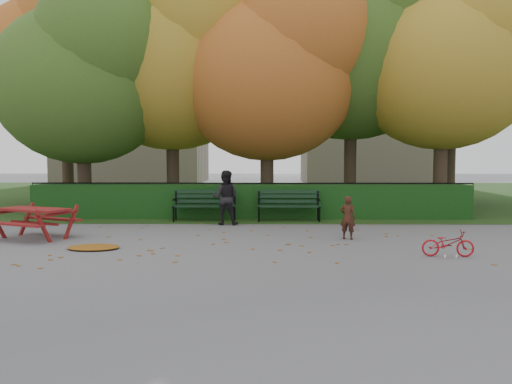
{
  "coord_description": "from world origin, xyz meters",
  "views": [
    {
      "loc": [
        0.37,
        -10.48,
        1.82
      ],
      "look_at": [
        0.2,
        1.3,
        1.0
      ],
      "focal_mm": 35.0,
      "sensor_mm": 36.0,
      "label": 1
    }
  ],
  "objects_px": {
    "child": "(348,218)",
    "bench_left": "(205,203)",
    "tree_d": "(364,37)",
    "picnic_table": "(34,215)",
    "tree_a": "(89,73)",
    "tree_b": "(181,52)",
    "tree_e": "(456,55)",
    "tree_f": "(72,58)",
    "bench_right": "(289,203)",
    "tree_g": "(463,68)",
    "adult": "(225,198)",
    "tree_c": "(277,65)",
    "bicycle": "(448,243)"
  },
  "relations": [
    {
      "from": "tree_b",
      "to": "tree_g",
      "type": "distance_m",
      "value": 11.19
    },
    {
      "from": "tree_a",
      "to": "child",
      "type": "distance_m",
      "value": 9.84
    },
    {
      "from": "tree_g",
      "to": "child",
      "type": "bearing_deg",
      "value": -123.44
    },
    {
      "from": "child",
      "to": "tree_f",
      "type": "bearing_deg",
      "value": -19.71
    },
    {
      "from": "tree_d",
      "to": "picnic_table",
      "type": "bearing_deg",
      "value": -142.21
    },
    {
      "from": "tree_f",
      "to": "child",
      "type": "height_order",
      "value": "tree_f"
    },
    {
      "from": "tree_a",
      "to": "tree_d",
      "type": "height_order",
      "value": "tree_d"
    },
    {
      "from": "picnic_table",
      "to": "bicycle",
      "type": "bearing_deg",
      "value": 10.63
    },
    {
      "from": "tree_e",
      "to": "child",
      "type": "bearing_deg",
      "value": -129.29
    },
    {
      "from": "bicycle",
      "to": "tree_f",
      "type": "bearing_deg",
      "value": 50.71
    },
    {
      "from": "tree_c",
      "to": "bench_right",
      "type": "height_order",
      "value": "tree_c"
    },
    {
      "from": "tree_b",
      "to": "bench_right",
      "type": "relative_size",
      "value": 4.88
    },
    {
      "from": "bench_right",
      "to": "child",
      "type": "height_order",
      "value": "child"
    },
    {
      "from": "tree_e",
      "to": "tree_g",
      "type": "relative_size",
      "value": 0.95
    },
    {
      "from": "child",
      "to": "tree_g",
      "type": "bearing_deg",
      "value": -100.35
    },
    {
      "from": "tree_d",
      "to": "bench_right",
      "type": "bearing_deg",
      "value": -128.23
    },
    {
      "from": "tree_c",
      "to": "bench_left",
      "type": "distance_m",
      "value": 5.31
    },
    {
      "from": "tree_g",
      "to": "picnic_table",
      "type": "height_order",
      "value": "tree_g"
    },
    {
      "from": "picnic_table",
      "to": "child",
      "type": "xyz_separation_m",
      "value": [
        7.01,
        0.02,
        -0.05
      ]
    },
    {
      "from": "tree_a",
      "to": "adult",
      "type": "relative_size",
      "value": 5.09
    },
    {
      "from": "tree_e",
      "to": "bench_right",
      "type": "distance_m",
      "value": 7.38
    },
    {
      "from": "tree_f",
      "to": "adult",
      "type": "xyz_separation_m",
      "value": [
        6.48,
        -6.34,
        -4.96
      ]
    },
    {
      "from": "tree_d",
      "to": "tree_e",
      "type": "bearing_deg",
      "value": -28.91
    },
    {
      "from": "bench_left",
      "to": "tree_c",
      "type": "bearing_deg",
      "value": 46.64
    },
    {
      "from": "child",
      "to": "bench_right",
      "type": "bearing_deg",
      "value": -46.84
    },
    {
      "from": "tree_g",
      "to": "bicycle",
      "type": "bearing_deg",
      "value": -112.31
    },
    {
      "from": "tree_f",
      "to": "picnic_table",
      "type": "bearing_deg",
      "value": -74.76
    },
    {
      "from": "picnic_table",
      "to": "bicycle",
      "type": "xyz_separation_m",
      "value": [
        8.52,
        -1.92,
        -0.29
      ]
    },
    {
      "from": "tree_b",
      "to": "adult",
      "type": "relative_size",
      "value": 5.98
    },
    {
      "from": "child",
      "to": "adult",
      "type": "xyz_separation_m",
      "value": [
        -2.9,
        2.35,
        0.25
      ]
    },
    {
      "from": "tree_b",
      "to": "bench_left",
      "type": "bearing_deg",
      "value": -69.42
    },
    {
      "from": "bench_left",
      "to": "child",
      "type": "relative_size",
      "value": 1.86
    },
    {
      "from": "bench_right",
      "to": "child",
      "type": "xyz_separation_m",
      "value": [
        1.15,
        -3.15,
        -0.04
      ]
    },
    {
      "from": "bench_left",
      "to": "picnic_table",
      "type": "xyz_separation_m",
      "value": [
        -3.46,
        -3.17,
        0.01
      ]
    },
    {
      "from": "tree_a",
      "to": "adult",
      "type": "height_order",
      "value": "tree_a"
    },
    {
      "from": "tree_f",
      "to": "bench_right",
      "type": "distance_m",
      "value": 11.19
    },
    {
      "from": "tree_d",
      "to": "tree_g",
      "type": "distance_m",
      "value": 5.16
    },
    {
      "from": "tree_a",
      "to": "tree_b",
      "type": "distance_m",
      "value": 3.11
    },
    {
      "from": "tree_f",
      "to": "child",
      "type": "relative_size",
      "value": 9.48
    },
    {
      "from": "tree_a",
      "to": "picnic_table",
      "type": "xyz_separation_m",
      "value": [
        0.43,
        -5.05,
        -3.99
      ]
    },
    {
      "from": "tree_f",
      "to": "tree_e",
      "type": "bearing_deg",
      "value": -14.25
    },
    {
      "from": "child",
      "to": "bicycle",
      "type": "xyz_separation_m",
      "value": [
        1.51,
        -1.93,
        -0.24
      ]
    },
    {
      "from": "bench_right",
      "to": "tree_d",
      "type": "bearing_deg",
      "value": 51.77
    },
    {
      "from": "tree_d",
      "to": "child",
      "type": "xyz_separation_m",
      "value": [
        -1.63,
        -6.68,
        -5.5
      ]
    },
    {
      "from": "tree_a",
      "to": "tree_b",
      "type": "xyz_separation_m",
      "value": [
        2.74,
        1.17,
        0.88
      ]
    },
    {
      "from": "tree_c",
      "to": "tree_f",
      "type": "relative_size",
      "value": 0.87
    },
    {
      "from": "tree_c",
      "to": "tree_f",
      "type": "height_order",
      "value": "tree_f"
    },
    {
      "from": "tree_e",
      "to": "bicycle",
      "type": "xyz_separation_m",
      "value": [
        -2.76,
        -7.16,
        -4.84
      ]
    },
    {
      "from": "tree_e",
      "to": "picnic_table",
      "type": "relative_size",
      "value": 4.12
    },
    {
      "from": "child",
      "to": "bench_left",
      "type": "bearing_deg",
      "value": -18.5
    }
  ]
}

